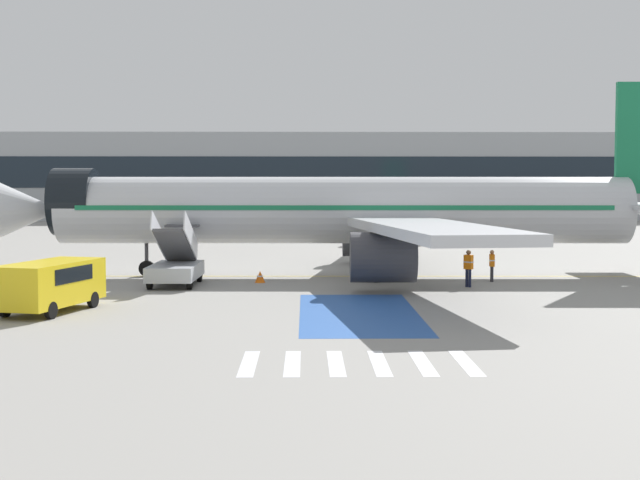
{
  "coord_description": "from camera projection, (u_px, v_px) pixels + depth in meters",
  "views": [
    {
      "loc": [
        -0.17,
        -47.96,
        4.93
      ],
      "look_at": [
        0.57,
        -3.15,
        2.12
      ],
      "focal_mm": 50.0,
      "sensor_mm": 36.0,
      "label": 1
    }
  ],
  "objects": [
    {
      "name": "ground_plane",
      "position": [
        309.0,
        275.0,
        48.17
      ],
      "size": [
        600.0,
        600.0,
        0.0
      ],
      "primitive_type": "plane",
      "color": "gray"
    },
    {
      "name": "apron_leadline_yellow",
      "position": [
        343.0,
        276.0,
        47.73
      ],
      "size": [
        74.17,
        1.57,
        0.01
      ],
      "primitive_type": "cube",
      "rotation": [
        0.0,
        0.0,
        1.55
      ],
      "color": "gold",
      "rests_on": "ground_plane"
    },
    {
      "name": "apron_stand_patch_blue",
      "position": [
        359.0,
        313.0,
        34.08
      ],
      "size": [
        4.52,
        11.32,
        0.01
      ],
      "primitive_type": "cube",
      "color": "#2856A8",
      "rests_on": "ground_plane"
    },
    {
      "name": "apron_walkway_bar_0",
      "position": [
        249.0,
        363.0,
        24.49
      ],
      "size": [
        0.44,
        3.6,
        0.01
      ],
      "primitive_type": "cube",
      "color": "silver",
      "rests_on": "ground_plane"
    },
    {
      "name": "apron_walkway_bar_1",
      "position": [
        292.0,
        363.0,
        24.51
      ],
      "size": [
        0.44,
        3.6,
        0.01
      ],
      "primitive_type": "cube",
      "color": "silver",
      "rests_on": "ground_plane"
    },
    {
      "name": "apron_walkway_bar_2",
      "position": [
        336.0,
        363.0,
        24.53
      ],
      "size": [
        0.44,
        3.6,
        0.01
      ],
      "primitive_type": "cube",
      "color": "silver",
      "rests_on": "ground_plane"
    },
    {
      "name": "apron_walkway_bar_3",
      "position": [
        379.0,
        363.0,
        24.55
      ],
      "size": [
        0.44,
        3.6,
        0.01
      ],
      "primitive_type": "cube",
      "color": "silver",
      "rests_on": "ground_plane"
    },
    {
      "name": "apron_walkway_bar_4",
      "position": [
        423.0,
        363.0,
        24.57
      ],
      "size": [
        0.44,
        3.6,
        0.01
      ],
      "primitive_type": "cube",
      "color": "silver",
      "rests_on": "ground_plane"
    },
    {
      "name": "apron_walkway_bar_5",
      "position": [
        466.0,
        363.0,
        24.59
      ],
      "size": [
        0.44,
        3.6,
        0.01
      ],
      "primitive_type": "cube",
      "color": "silver",
      "rests_on": "ground_plane"
    },
    {
      "name": "airliner",
      "position": [
        357.0,
        211.0,
        47.51
      ],
      "size": [
        39.46,
        36.01,
        10.33
      ],
      "rotation": [
        0.0,
        0.0,
        1.55
      ],
      "color": "silver",
      "rests_on": "ground_plane"
    },
    {
      "name": "boarding_stairs_forward",
      "position": [
        176.0,
        266.0,
        43.38
      ],
      "size": [
        2.29,
        5.26,
        3.72
      ],
      "rotation": [
        0.0,
        0.0,
        -0.02
      ],
      "color": "#ADB2BA",
      "rests_on": "ground_plane"
    },
    {
      "name": "fuel_tanker",
      "position": [
        404.0,
        222.0,
        73.34
      ],
      "size": [
        8.56,
        2.74,
        3.6
      ],
      "rotation": [
        0.0,
        0.0,
        -1.56
      ],
      "color": "#38383D",
      "rests_on": "ground_plane"
    },
    {
      "name": "service_van_1",
      "position": [
        50.0,
        282.0,
        34.24
      ],
      "size": [
        3.32,
        5.41,
        1.94
      ],
      "rotation": [
        0.0,
        0.0,
        2.88
      ],
      "color": "yellow",
      "rests_on": "ground_plane"
    },
    {
      "name": "ground_crew_0",
      "position": [
        468.0,
        266.0,
        42.61
      ],
      "size": [
        0.47,
        0.46,
        1.79
      ],
      "rotation": [
        0.0,
        0.0,
        2.4
      ],
      "color": "#191E38",
      "rests_on": "ground_plane"
    },
    {
      "name": "ground_crew_1",
      "position": [
        492.0,
        264.0,
        44.96
      ],
      "size": [
        0.25,
        0.44,
        1.61
      ],
      "rotation": [
        0.0,
        0.0,
        4.65
      ],
      "color": "#2D2D33",
      "rests_on": "ground_plane"
    },
    {
      "name": "traffic_cone_1",
      "position": [
        260.0,
        277.0,
        44.63
      ],
      "size": [
        0.53,
        0.53,
        0.59
      ],
      "color": "orange",
      "rests_on": "ground_plane"
    },
    {
      "name": "terminal_building",
      "position": [
        272.0,
        177.0,
        124.52
      ],
      "size": [
        132.28,
        12.1,
        11.88
      ],
      "color": "#9EA3A8",
      "rests_on": "ground_plane"
    }
  ]
}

